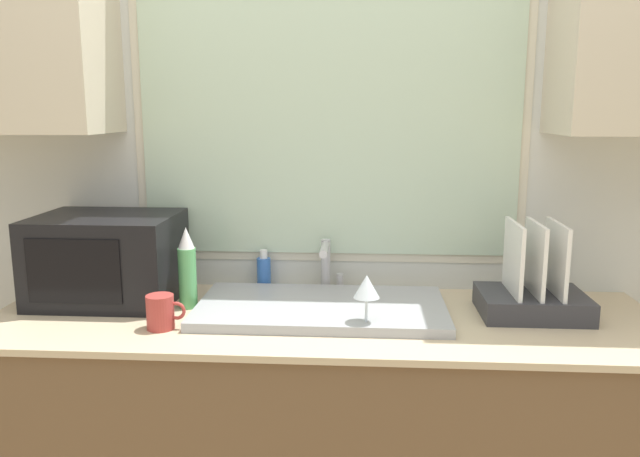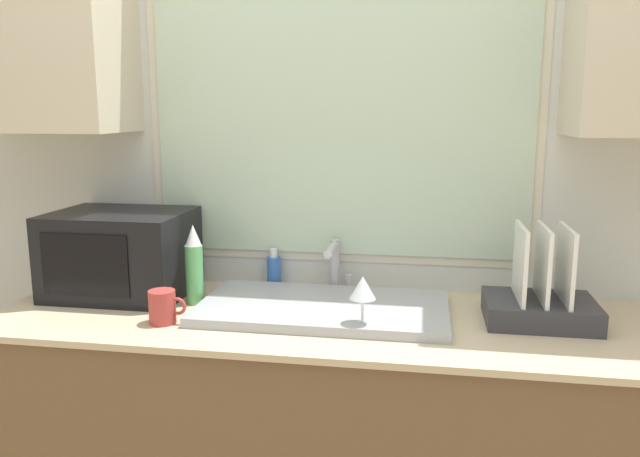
% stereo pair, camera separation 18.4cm
% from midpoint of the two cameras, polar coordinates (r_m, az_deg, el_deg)
% --- Properties ---
extents(countertop, '(2.06, 0.66, 0.88)m').
position_cam_midpoint_polar(countertop, '(2.12, 2.98, -19.33)').
color(countertop, brown).
rests_on(countertop, ground_plane).
extents(wall_back, '(6.00, 0.38, 2.60)m').
position_cam_midpoint_polar(wall_back, '(2.14, 4.20, 8.21)').
color(wall_back, silver).
rests_on(wall_back, ground_plane).
extents(sink_basin, '(0.77, 0.42, 0.03)m').
position_cam_midpoint_polar(sink_basin, '(1.96, 3.00, -7.31)').
color(sink_basin, '#9EA0A5').
rests_on(sink_basin, countertop).
extents(faucet, '(0.08, 0.17, 0.18)m').
position_cam_midpoint_polar(faucet, '(2.14, 3.84, -3.09)').
color(faucet, '#B7B7BC').
rests_on(faucet, countertop).
extents(microwave, '(0.45, 0.36, 0.29)m').
position_cam_midpoint_polar(microwave, '(2.20, -15.47, -2.21)').
color(microwave, black).
rests_on(microwave, countertop).
extents(dish_rack, '(0.32, 0.25, 0.29)m').
position_cam_midpoint_polar(dish_rack, '(2.01, 22.03, -6.08)').
color(dish_rack, '#333338').
rests_on(dish_rack, countertop).
extents(spray_bottle, '(0.06, 0.06, 0.26)m').
position_cam_midpoint_polar(spray_bottle, '(2.05, -8.93, -3.43)').
color(spray_bottle, '#59B266').
rests_on(spray_bottle, countertop).
extents(soap_bottle, '(0.05, 0.05, 0.14)m').
position_cam_midpoint_polar(soap_bottle, '(2.22, -1.88, -3.90)').
color(soap_bottle, blue).
rests_on(soap_bottle, countertop).
extents(mug_near_sink, '(0.11, 0.08, 0.10)m').
position_cam_midpoint_polar(mug_near_sink, '(1.89, -11.49, -7.08)').
color(mug_near_sink, '#A53833').
rests_on(mug_near_sink, countertop).
extents(wine_glass, '(0.08, 0.08, 0.17)m').
position_cam_midpoint_polar(wine_glass, '(1.76, 6.92, -5.66)').
color(wine_glass, silver).
rests_on(wine_glass, countertop).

